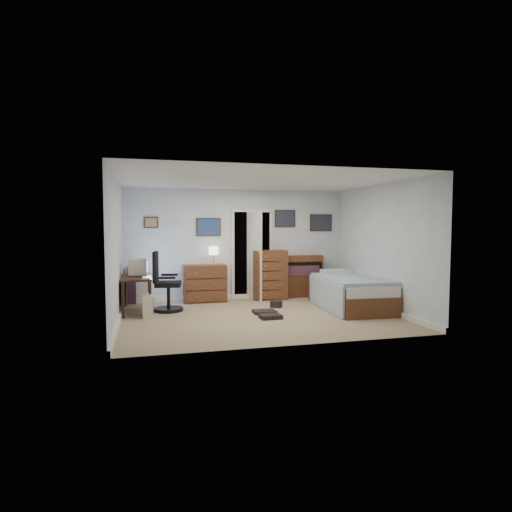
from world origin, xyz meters
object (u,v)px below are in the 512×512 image
(computer_desk, at_px, (132,285))
(bed, at_px, (350,292))
(tall_dresser, at_px, (269,275))
(office_chair, at_px, (165,288))
(low_dresser, at_px, (205,283))

(computer_desk, xyz_separation_m, bed, (4.27, -0.71, -0.20))
(tall_dresser, distance_m, bed, 1.95)
(office_chair, xyz_separation_m, bed, (3.65, -0.62, -0.12))
(computer_desk, height_order, tall_dresser, tall_dresser)
(computer_desk, relative_size, tall_dresser, 1.08)
(low_dresser, xyz_separation_m, bed, (2.75, -1.47, -0.08))
(computer_desk, xyz_separation_m, office_chair, (0.62, -0.09, -0.08))
(low_dresser, relative_size, tall_dresser, 0.82)
(computer_desk, xyz_separation_m, low_dresser, (1.51, 0.77, -0.12))
(tall_dresser, bearing_deg, office_chair, -157.22)
(tall_dresser, bearing_deg, bed, -45.09)
(bed, bearing_deg, low_dresser, 155.06)
(computer_desk, bearing_deg, tall_dresser, 12.96)
(office_chair, bearing_deg, tall_dresser, 27.87)
(low_dresser, bearing_deg, office_chair, -136.19)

